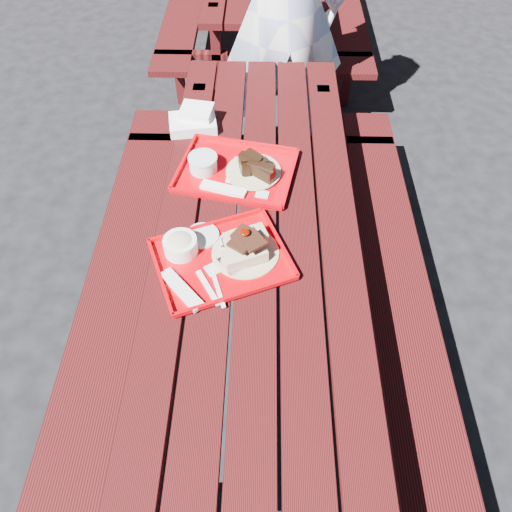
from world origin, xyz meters
name	(u,v)px	position (x,y,z in m)	size (l,w,h in m)	color
ground	(257,341)	(0.00, 0.00, 0.00)	(60.00, 60.00, 0.00)	black
picnic_table_near	(257,269)	(0.00, 0.00, 0.56)	(1.41, 2.40, 0.75)	#440D0D
near_tray	(219,252)	(-0.13, -0.10, 0.78)	(0.53, 0.48, 0.14)	#C70008
far_tray	(234,170)	(-0.10, 0.33, 0.77)	(0.51, 0.44, 0.08)	#CA000A
white_cloth	(194,120)	(-0.29, 0.64, 0.78)	(0.22, 0.18, 0.08)	white
person	(283,8)	(0.11, 1.39, 0.94)	(0.68, 0.45, 1.88)	#9AA8D3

